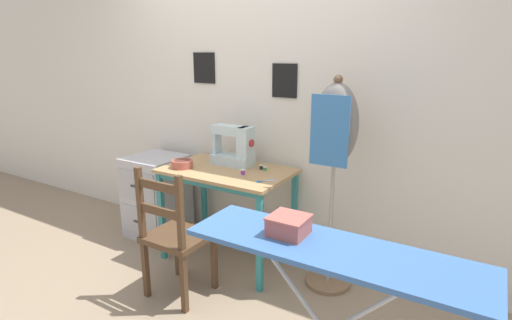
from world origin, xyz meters
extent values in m
plane|color=gray|center=(0.00, 0.00, 0.00)|extent=(14.00, 14.00, 0.00)
cube|color=silver|center=(0.00, 0.68, 1.27)|extent=(10.00, 0.05, 2.55)
cube|color=black|center=(-0.46, 0.65, 1.50)|extent=(0.22, 0.01, 0.25)
cube|color=black|center=(0.31, 0.65, 1.42)|extent=(0.21, 0.01, 0.25)
cube|color=tan|center=(0.00, 0.31, 0.75)|extent=(0.99, 0.62, 0.02)
cube|color=teal|center=(0.00, 0.04, 0.71)|extent=(0.91, 0.03, 0.04)
cube|color=teal|center=(-0.45, 0.04, 0.37)|extent=(0.04, 0.04, 0.73)
cube|color=teal|center=(0.45, 0.04, 0.37)|extent=(0.04, 0.04, 0.73)
cube|color=teal|center=(-0.45, 0.58, 0.37)|extent=(0.04, 0.04, 0.73)
cube|color=teal|center=(0.45, 0.58, 0.37)|extent=(0.04, 0.04, 0.73)
cube|color=silver|center=(-0.03, 0.43, 0.80)|extent=(0.34, 0.16, 0.08)
cube|color=silver|center=(0.09, 0.43, 0.96)|extent=(0.09, 0.13, 0.24)
cube|color=silver|center=(-0.06, 0.43, 1.04)|extent=(0.30, 0.12, 0.07)
cube|color=silver|center=(-0.19, 0.43, 0.92)|extent=(0.04, 0.09, 0.17)
cylinder|color=#B22D2D|center=(0.15, 0.43, 0.96)|extent=(0.02, 0.06, 0.06)
cylinder|color=#99999E|center=(0.09, 0.43, 1.09)|extent=(0.01, 0.01, 0.02)
cylinder|color=#B25647|center=(-0.33, 0.17, 0.79)|extent=(0.16, 0.16, 0.06)
cylinder|color=brown|center=(-0.33, 0.17, 0.81)|extent=(0.13, 0.13, 0.01)
cube|color=silver|center=(0.41, 0.22, 0.76)|extent=(0.07, 0.10, 0.00)
cube|color=silver|center=(0.42, 0.21, 0.76)|extent=(0.09, 0.09, 0.00)
torus|color=#2870B7|center=(0.37, 0.16, 0.76)|extent=(0.03, 0.03, 0.01)
torus|color=#2870B7|center=(0.37, 0.16, 0.76)|extent=(0.03, 0.03, 0.01)
cylinder|color=purple|center=(0.18, 0.25, 0.78)|extent=(0.03, 0.03, 0.04)
cylinder|color=beige|center=(0.18, 0.25, 0.80)|extent=(0.04, 0.04, 0.00)
cylinder|color=beige|center=(0.18, 0.25, 0.76)|extent=(0.04, 0.04, 0.00)
cylinder|color=black|center=(0.23, 0.43, 0.78)|extent=(0.03, 0.03, 0.04)
cylinder|color=beige|center=(0.23, 0.43, 0.79)|extent=(0.03, 0.03, 0.00)
cylinder|color=beige|center=(0.23, 0.43, 0.76)|extent=(0.03, 0.03, 0.00)
cylinder|color=green|center=(0.27, 0.42, 0.77)|extent=(0.03, 0.03, 0.03)
cylinder|color=beige|center=(0.27, 0.42, 0.79)|extent=(0.03, 0.03, 0.00)
cylinder|color=beige|center=(0.27, 0.42, 0.76)|extent=(0.03, 0.03, 0.00)
cube|color=#513823|center=(-0.01, -0.25, 0.43)|extent=(0.40, 0.38, 0.04)
cube|color=#513823|center=(-0.18, -0.09, 0.20)|extent=(0.04, 0.04, 0.41)
cube|color=#513823|center=(0.16, -0.09, 0.20)|extent=(0.04, 0.04, 0.41)
cube|color=#513823|center=(-0.18, -0.41, 0.20)|extent=(0.04, 0.04, 0.41)
cube|color=#513823|center=(0.16, -0.41, 0.20)|extent=(0.04, 0.04, 0.41)
cube|color=#513823|center=(-0.18, -0.41, 0.69)|extent=(0.04, 0.04, 0.48)
cube|color=#513823|center=(0.16, -0.41, 0.69)|extent=(0.04, 0.04, 0.48)
cube|color=#513823|center=(-0.01, -0.41, 0.83)|extent=(0.34, 0.02, 0.06)
cube|color=#513823|center=(-0.01, -0.41, 0.66)|extent=(0.34, 0.02, 0.06)
cube|color=#B7B7BC|center=(-0.81, 0.35, 0.37)|extent=(0.46, 0.46, 0.74)
cube|color=#A8A8AD|center=(-0.81, 0.12, 0.53)|extent=(0.43, 0.01, 0.27)
cube|color=#333338|center=(-0.81, 0.11, 0.53)|extent=(0.10, 0.01, 0.02)
cube|color=#A8A8AD|center=(-0.81, 0.12, 0.21)|extent=(0.43, 0.01, 0.27)
cube|color=#333338|center=(-0.81, 0.11, 0.21)|extent=(0.10, 0.01, 0.02)
cylinder|color=#846647|center=(0.83, 0.37, 0.01)|extent=(0.32, 0.32, 0.03)
cylinder|color=#ADA89E|center=(0.83, 0.37, 0.51)|extent=(0.03, 0.03, 0.96)
ellipsoid|color=gray|center=(0.83, 0.37, 1.18)|extent=(0.30, 0.22, 0.54)
sphere|color=brown|center=(0.83, 0.37, 1.46)|extent=(0.06, 0.06, 0.06)
cube|color=teal|center=(0.83, 0.26, 1.15)|extent=(0.26, 0.01, 0.46)
cube|color=#3D6BAD|center=(1.19, -0.62, 0.82)|extent=(1.28, 0.37, 0.02)
cube|color=#AD564C|center=(0.98, -0.60, 0.87)|extent=(0.16, 0.16, 0.08)
cube|color=#BE5F54|center=(0.98, -0.60, 0.92)|extent=(0.17, 0.16, 0.01)
camera|label=1|loc=(1.71, -2.10, 1.63)|focal=28.00mm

